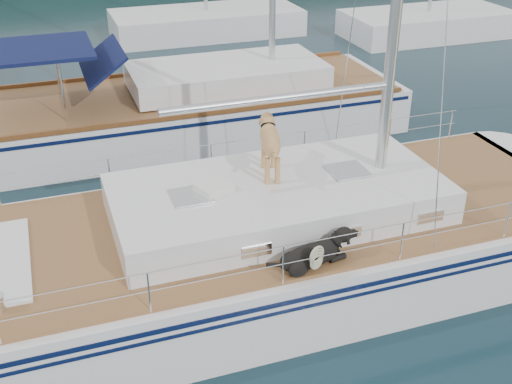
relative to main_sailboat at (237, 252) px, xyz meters
name	(u,v)px	position (x,y,z in m)	size (l,w,h in m)	color
ground	(232,287)	(-0.10, 0.00, -0.67)	(120.00, 120.00, 0.00)	black
main_sailboat	(237,252)	(0.00, 0.00, 0.00)	(12.00, 3.80, 14.01)	silver
neighbor_sailboat	(186,111)	(0.77, 6.57, -0.05)	(11.00, 3.50, 13.30)	silver
bg_boat_center	(207,23)	(3.90, 16.00, -0.22)	(7.20, 3.00, 11.65)	silver
bg_boat_east	(427,24)	(11.90, 13.00, -0.22)	(6.40, 3.00, 11.65)	silver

